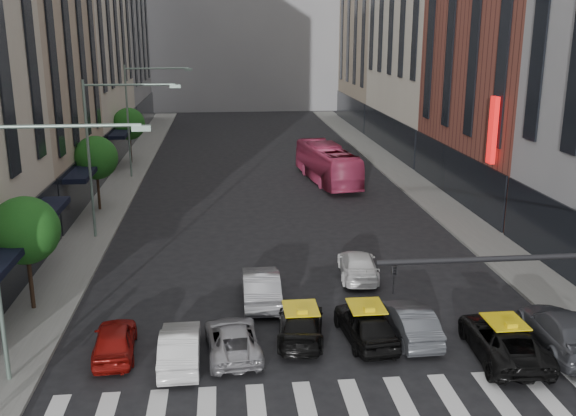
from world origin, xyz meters
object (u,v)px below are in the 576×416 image
object	(u,v)px
streetlamp_mid	(105,138)
taxi_left	(301,324)
taxi_center	(366,324)
streetlamp_far	(139,106)
car_red	(115,340)
streetlamp_near	(19,218)
bus	(327,164)
car_white_front	(180,347)

from	to	relation	value
streetlamp_mid	taxi_left	xyz separation A→B (m)	(9.44, -13.73, -5.27)
taxi_left	taxi_center	world-z (taller)	taxi_center
streetlamp_far	car_red	distance (m)	30.94
streetlamp_near	taxi_left	xyz separation A→B (m)	(9.44, 2.27, -5.27)
car_red	bus	world-z (taller)	bus
taxi_left	bus	distance (m)	27.27
streetlamp_near	car_white_front	world-z (taller)	streetlamp_near
streetlamp_mid	taxi_center	bearing A→B (deg)	-49.91
car_red	taxi_center	xyz separation A→B (m)	(9.56, 0.20, 0.08)
streetlamp_near	car_red	distance (m)	6.00
streetlamp_near	car_red	size ratio (longest dim) A/B	2.41
taxi_left	bus	xyz separation A→B (m)	(5.40, 26.72, 0.85)
streetlamp_far	bus	distance (m)	15.78
streetlamp_far	car_white_front	size ratio (longest dim) A/B	2.22
streetlamp_near	car_red	world-z (taller)	streetlamp_near
car_white_front	taxi_left	size ratio (longest dim) A/B	0.93
streetlamp_far	streetlamp_mid	bearing A→B (deg)	-90.00
car_white_front	car_red	bearing A→B (deg)	-20.24
streetlamp_near	streetlamp_far	world-z (taller)	same
car_red	taxi_left	bearing A→B (deg)	-178.92
car_red	taxi_center	world-z (taller)	taxi_center
streetlamp_mid	taxi_left	size ratio (longest dim) A/B	2.07
streetlamp_near	taxi_center	xyz separation A→B (m)	(11.94, 1.81, -5.19)
streetlamp_mid	bus	xyz separation A→B (m)	(14.84, 12.98, -4.42)
car_red	taxi_center	bearing A→B (deg)	176.98
streetlamp_mid	bus	size ratio (longest dim) A/B	0.84
taxi_left	bus	world-z (taller)	bus
car_red	car_white_front	size ratio (longest dim) A/B	0.92
car_red	taxi_left	xyz separation A→B (m)	(7.06, 0.66, -0.01)
streetlamp_near	streetlamp_mid	bearing A→B (deg)	90.00
streetlamp_mid	taxi_center	size ratio (longest dim) A/B	2.14
streetlamp_mid	streetlamp_far	size ratio (longest dim) A/B	1.00
car_white_front	streetlamp_far	bearing A→B (deg)	-82.25
streetlamp_near	car_white_front	bearing A→B (deg)	8.82
streetlamp_mid	streetlamp_far	distance (m)	16.00
streetlamp_near	car_white_front	xyz separation A→B (m)	(4.84, 0.75, -5.24)
streetlamp_mid	car_red	bearing A→B (deg)	-80.59
streetlamp_near	car_red	xyz separation A→B (m)	(2.38, 1.61, -5.27)
streetlamp_mid	car_red	size ratio (longest dim) A/B	2.41
streetlamp_far	taxi_center	distance (m)	32.88
streetlamp_far	bus	size ratio (longest dim) A/B	0.84
streetlamp_near	streetlamp_mid	world-z (taller)	same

